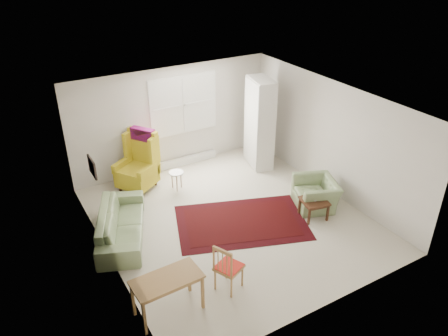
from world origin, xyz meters
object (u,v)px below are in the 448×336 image
desk_chair (229,266)px  desk (168,295)px  armchair (316,191)px  coffee_table (313,208)px  cabinet (260,123)px  wingback_chair (136,162)px  stool (177,180)px  sofa (121,219)px

desk_chair → desk: bearing=64.0°
armchair → coffee_table: armchair is taller
armchair → coffee_table: bearing=-24.9°
cabinet → armchair: bearing=-79.1°
cabinet → wingback_chair: bearing=-175.5°
coffee_table → desk_chair: size_ratio=0.56×
stool → desk_chair: size_ratio=0.49×
coffee_table → cabinet: size_ratio=0.23×
coffee_table → desk_chair: desk_chair is taller
desk → desk_chair: 1.06m
armchair → wingback_chair: 3.99m
wingback_chair → coffee_table: (2.69, -2.91, -0.47)m
armchair → wingback_chair: size_ratio=0.69×
wingback_chair → stool: bearing=23.4°
cabinet → desk: size_ratio=2.11×
wingback_chair → stool: size_ratio=3.07×
sofa → wingback_chair: bearing=-7.6°
stool → desk_chair: desk_chair is taller
armchair → cabinet: (0.04, 2.20, 0.74)m
wingback_chair → cabinet: 3.10m
armchair → wingback_chair: wingback_chair is taller
stool → desk: (-1.65, -3.28, 0.11)m
sofa → desk: sofa is taller
wingback_chair → coffee_table: wingback_chair is taller
desk → cabinet: bearing=40.4°
sofa → desk: (0.00, -2.19, -0.08)m
wingback_chair → coffee_table: bearing=9.0°
coffee_table → stool: 3.11m
sofa → desk_chair: bearing=-132.3°
coffee_table → desk_chair: bearing=-161.0°
wingback_chair → stool: (0.75, -0.49, -0.45)m
sofa → desk_chair: 2.45m
sofa → desk: bearing=-157.8°
cabinet → desk_chair: (-2.89, -3.39, -0.65)m
armchair → stool: size_ratio=2.11×
coffee_table → stool: stool is taller
desk_chair → stool: bearing=-35.0°
armchair → coffee_table: size_ratio=1.86×
sofa → wingback_chair: wingback_chair is taller
wingback_chair → desk_chair: wingback_chair is taller
wingback_chair → cabinet: cabinet is taller
coffee_table → desk: 3.69m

